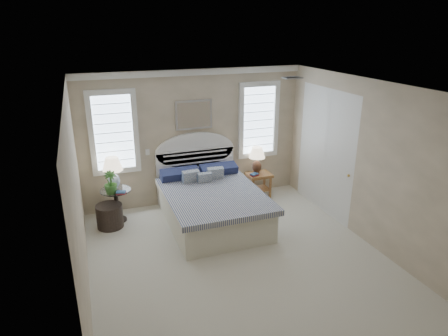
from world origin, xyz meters
TOP-DOWN VIEW (x-y plane):
  - floor at (0.00, 0.00)m, footprint 4.50×5.00m
  - ceiling at (0.00, 0.00)m, footprint 4.50×5.00m
  - wall_back at (0.00, 2.50)m, footprint 4.50×0.02m
  - wall_left at (-2.25, 0.00)m, footprint 0.02×5.00m
  - wall_right at (2.25, 0.00)m, footprint 0.02×5.00m
  - crown_molding at (0.00, 2.46)m, footprint 4.50×0.08m
  - hvac_vent at (1.20, 0.80)m, footprint 0.30×0.20m
  - switch_plate at (-0.95, 2.48)m, footprint 0.08×0.01m
  - window_left at (-1.55, 2.48)m, footprint 0.90×0.06m
  - window_right at (1.40, 2.48)m, footprint 0.90×0.06m
  - painting at (0.00, 2.46)m, footprint 0.74×0.04m
  - closet_door at (2.23, 1.20)m, footprint 0.02×1.80m
  - bed at (0.00, 1.46)m, footprint 1.72×2.28m
  - side_table_left at (-1.65, 2.05)m, footprint 0.56×0.56m
  - nightstand_right at (1.30, 2.15)m, footprint 0.50×0.40m
  - floor_pot at (-1.81, 1.85)m, footprint 0.57×0.57m
  - lamp_left at (-1.65, 2.16)m, footprint 0.48×0.48m
  - lamp_right at (1.29, 2.27)m, footprint 0.40×0.40m
  - potted_plant at (-1.73, 1.90)m, footprint 0.31×0.31m
  - books_left at (-1.57, 1.83)m, footprint 0.19×0.16m
  - books_right at (1.16, 2.08)m, footprint 0.20×0.17m

SIDE VIEW (x-z plane):
  - floor at x=0.00m, z-range -0.01..0.01m
  - floor_pot at x=-1.81m, z-range 0.00..0.43m
  - bed at x=0.00m, z-range -0.35..1.12m
  - nightstand_right at x=1.30m, z-range 0.12..0.65m
  - side_table_left at x=-1.65m, z-range 0.07..0.70m
  - books_right at x=1.16m, z-range 0.53..0.57m
  - books_left at x=-1.57m, z-range 0.63..0.67m
  - potted_plant at x=-1.73m, z-range 0.63..1.05m
  - lamp_right at x=1.29m, z-range 0.59..1.14m
  - lamp_left at x=-1.65m, z-range 0.69..1.29m
  - switch_plate at x=-0.95m, z-range 1.09..1.21m
  - closet_door at x=2.23m, z-range 0.00..2.40m
  - wall_back at x=0.00m, z-range 0.00..2.70m
  - wall_left at x=-2.25m, z-range 0.00..2.70m
  - wall_right at x=2.25m, z-range 0.00..2.70m
  - window_left at x=-1.55m, z-range 0.80..2.40m
  - window_right at x=1.40m, z-range 0.80..2.40m
  - painting at x=0.00m, z-range 1.53..2.11m
  - crown_molding at x=0.00m, z-range 2.58..2.70m
  - hvac_vent at x=1.20m, z-range 2.67..2.69m
  - ceiling at x=0.00m, z-range 2.70..2.71m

